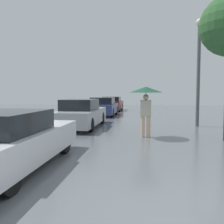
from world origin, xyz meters
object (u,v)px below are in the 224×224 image
(parked_car_nearest, at_px, (3,141))
(parked_car_second, at_px, (81,114))
(pedestrian, at_px, (146,95))
(parked_car_farthest, at_px, (112,104))
(parked_car_third, at_px, (103,107))
(street_lamp, at_px, (199,63))

(parked_car_nearest, height_order, parked_car_second, parked_car_second)
(pedestrian, height_order, parked_car_farthest, pedestrian)
(parked_car_third, relative_size, parked_car_farthest, 0.95)
(pedestrian, relative_size, parked_car_third, 0.44)
(parked_car_third, bearing_deg, parked_car_farthest, 89.96)
(parked_car_third, bearing_deg, street_lamp, -43.55)
(parked_car_nearest, xyz_separation_m, parked_car_third, (0.14, 12.28, 0.02))
(parked_car_second, bearing_deg, parked_car_third, 89.24)
(pedestrian, bearing_deg, parked_car_farthest, 101.94)
(parked_car_second, distance_m, parked_car_third, 5.94)
(parked_car_nearest, xyz_separation_m, street_lamp, (5.41, 7.27, 2.37))
(parked_car_nearest, height_order, street_lamp, street_lamp)
(parked_car_second, bearing_deg, street_lamp, 9.95)
(pedestrian, height_order, street_lamp, street_lamp)
(pedestrian, relative_size, street_lamp, 0.36)
(parked_car_farthest, bearing_deg, street_lamp, -62.40)
(pedestrian, xyz_separation_m, parked_car_farthest, (-2.82, 13.32, -0.89))
(parked_car_farthest, bearing_deg, pedestrian, -78.06)
(parked_car_nearest, distance_m, parked_car_farthest, 17.34)
(parked_car_nearest, relative_size, parked_car_second, 0.97)
(parked_car_third, distance_m, street_lamp, 7.63)
(pedestrian, distance_m, parked_car_second, 3.82)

